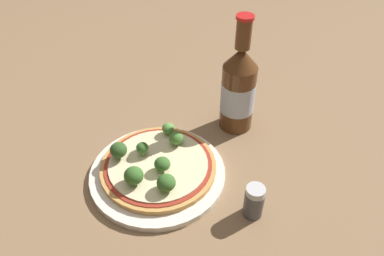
# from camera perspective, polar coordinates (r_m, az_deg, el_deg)

# --- Properties ---
(ground_plane) EXTENTS (3.00, 3.00, 0.00)m
(ground_plane) POSITION_cam_1_polar(r_m,az_deg,el_deg) (0.71, -4.64, -5.41)
(ground_plane) COLOR #846647
(plate) EXTENTS (0.24, 0.24, 0.01)m
(plate) POSITION_cam_1_polar(r_m,az_deg,el_deg) (0.68, -5.23, -6.87)
(plate) COLOR silver
(plate) RESTS_ON ground_plane
(pizza) EXTENTS (0.21, 0.21, 0.01)m
(pizza) POSITION_cam_1_polar(r_m,az_deg,el_deg) (0.68, -5.14, -5.74)
(pizza) COLOR tan
(pizza) RESTS_ON plate
(broccoli_floret_0) EXTENTS (0.03, 0.03, 0.03)m
(broccoli_floret_0) POSITION_cam_1_polar(r_m,az_deg,el_deg) (0.65, -4.55, -5.50)
(broccoli_floret_0) COLOR #7A9E5B
(broccoli_floret_0) RESTS_ON pizza
(broccoli_floret_1) EXTENTS (0.03, 0.03, 0.03)m
(broccoli_floret_1) POSITION_cam_1_polar(r_m,az_deg,el_deg) (0.62, -3.95, -8.33)
(broccoli_floret_1) COLOR #7A9E5B
(broccoli_floret_1) RESTS_ON pizza
(broccoli_floret_2) EXTENTS (0.03, 0.03, 0.03)m
(broccoli_floret_2) POSITION_cam_1_polar(r_m,az_deg,el_deg) (0.68, -11.13, -3.32)
(broccoli_floret_2) COLOR #7A9E5B
(broccoli_floret_2) RESTS_ON pizza
(broccoli_floret_3) EXTENTS (0.03, 0.03, 0.03)m
(broccoli_floret_3) POSITION_cam_1_polar(r_m,az_deg,el_deg) (0.70, -2.43, -1.54)
(broccoli_floret_3) COLOR #7A9E5B
(broccoli_floret_3) RESTS_ON pizza
(broccoli_floret_4) EXTENTS (0.02, 0.02, 0.02)m
(broccoli_floret_4) POSITION_cam_1_polar(r_m,az_deg,el_deg) (0.72, -3.63, -0.08)
(broccoli_floret_4) COLOR #7A9E5B
(broccoli_floret_4) RESTS_ON pizza
(broccoli_floret_5) EXTENTS (0.02, 0.02, 0.03)m
(broccoli_floret_5) POSITION_cam_1_polar(r_m,az_deg,el_deg) (0.68, -7.58, -3.05)
(broccoli_floret_5) COLOR #7A9E5B
(broccoli_floret_5) RESTS_ON pizza
(broccoli_floret_6) EXTENTS (0.03, 0.03, 0.03)m
(broccoli_floret_6) POSITION_cam_1_polar(r_m,az_deg,el_deg) (0.63, -8.64, -7.30)
(broccoli_floret_6) COLOR #7A9E5B
(broccoli_floret_6) RESTS_ON pizza
(beer_bottle) EXTENTS (0.07, 0.07, 0.24)m
(beer_bottle) POSITION_cam_1_polar(r_m,az_deg,el_deg) (0.74, 7.07, 5.94)
(beer_bottle) COLOR #563319
(beer_bottle) RESTS_ON ground_plane
(pepper_shaker) EXTENTS (0.03, 0.03, 0.06)m
(pepper_shaker) POSITION_cam_1_polar(r_m,az_deg,el_deg) (0.62, 9.42, -10.98)
(pepper_shaker) COLOR #4C4C51
(pepper_shaker) RESTS_ON ground_plane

